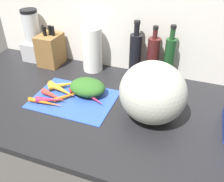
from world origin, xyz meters
TOP-DOWN VIEW (x-y plane):
  - ground_plane at (0.00, 0.00)cm, footprint 170.00×80.00cm
  - wall_back at (0.00, 38.50)cm, footprint 170.00×3.00cm
  - cutting_board at (-12.84, -2.19)cm, footprint 39.49×29.04cm
  - carrot_0 at (-22.67, -11.32)cm, footprint 18.02×2.93cm
  - carrot_1 at (-14.63, -1.56)cm, footprint 12.60×15.04cm
  - carrot_2 at (-21.87, -9.33)cm, footprint 12.71×7.04cm
  - carrot_3 at (-10.39, 6.16)cm, footprint 13.94×13.25cm
  - carrot_4 at (-4.32, 0.10)cm, footprint 16.92×10.81cm
  - carrot_5 at (-21.45, 5.37)cm, footprint 15.29×13.66cm
  - carrot_6 at (-21.63, -5.74)cm, footprint 15.56×7.00cm
  - carrot_7 at (-20.65, -0.04)cm, footprint 17.98×9.23cm
  - carrot_greens_pile at (-8.03, 3.89)cm, footprint 18.12×13.94cm
  - winter_squash at (25.44, -3.28)cm, footprint 28.00×25.55cm
  - knife_block at (-43.14, 27.62)cm, footprint 12.26×15.09cm
  - blender_appliance at (-56.14, 30.02)cm, footprint 12.69×12.69cm
  - paper_towel_roll at (-16.56, 29.50)cm, footprint 11.26×11.26cm
  - bottle_0 at (8.36, 31.53)cm, footprint 6.74×6.74cm
  - bottle_1 at (18.09, 31.21)cm, footprint 6.60×6.60cm
  - bottle_2 at (26.65, 30.96)cm, footprint 5.46×5.46cm

SIDE VIEW (x-z plane):
  - ground_plane at x=0.00cm, z-range -3.00..0.00cm
  - cutting_board at x=-12.84cm, z-range 0.00..0.80cm
  - carrot_1 at x=-14.63cm, z-range 0.80..2.88cm
  - carrot_0 at x=-22.67cm, z-range 0.80..3.03cm
  - carrot_4 at x=-4.32cm, z-range 0.80..3.79cm
  - carrot_6 at x=-21.63cm, z-range 0.80..3.81cm
  - carrot_5 at x=-21.45cm, z-range 0.80..3.89cm
  - carrot_3 at x=-10.39cm, z-range 0.80..3.91cm
  - carrot_2 at x=-21.87cm, z-range 0.80..3.98cm
  - carrot_7 at x=-20.65cm, z-range 0.80..4.39cm
  - carrot_greens_pile at x=-8.03cm, z-range 0.80..8.47cm
  - knife_block at x=-43.14cm, z-range -2.51..21.47cm
  - bottle_1 at x=18.09cm, z-range -2.65..27.20cm
  - paper_towel_roll at x=-16.56cm, z-range 0.00..25.48cm
  - bottle_0 at x=8.36cm, z-range -2.84..28.57cm
  - bottle_2 at x=26.65cm, z-range -2.57..28.80cm
  - blender_appliance at x=-56.14cm, z-range -2.17..29.19cm
  - winter_squash at x=25.44cm, z-range 0.00..27.06cm
  - wall_back at x=0.00cm, z-range 0.00..60.00cm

